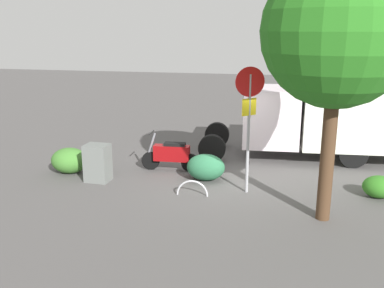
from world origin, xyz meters
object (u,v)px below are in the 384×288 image
at_px(utility_cabinet, 98,163).
at_px(motorcycle, 171,154).
at_px(bike_rack_hoop, 192,195).
at_px(street_tree, 338,32).
at_px(box_truck_near, 332,112).
at_px(stop_sign, 249,110).

bearing_deg(utility_cabinet, motorcycle, -142.63).
relative_size(motorcycle, bike_rack_hoop, 2.13).
bearing_deg(street_tree, box_truck_near, -95.90).
relative_size(motorcycle, utility_cabinet, 1.68).
bearing_deg(motorcycle, street_tree, 145.51).
relative_size(box_truck_near, utility_cabinet, 6.89).
relative_size(box_truck_near, street_tree, 1.28).
bearing_deg(box_truck_near, motorcycle, 22.36).
bearing_deg(motorcycle, bike_rack_hoop, 116.54).
distance_m(street_tree, utility_cabinet, 7.25).
bearing_deg(bike_rack_hoop, motorcycle, -60.29).
height_order(motorcycle, utility_cabinet, motorcycle).
relative_size(street_tree, utility_cabinet, 5.38).
bearing_deg(box_truck_near, street_tree, 79.62).
bearing_deg(street_tree, bike_rack_hoop, -12.85).
height_order(box_truck_near, stop_sign, stop_sign).
height_order(box_truck_near, bike_rack_hoop, box_truck_near).
height_order(street_tree, bike_rack_hoop, street_tree).
distance_m(motorcycle, bike_rack_hoop, 2.25).
bearing_deg(street_tree, motorcycle, -31.33).
bearing_deg(box_truck_near, utility_cabinet, 25.45).
height_order(utility_cabinet, bike_rack_hoop, utility_cabinet).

